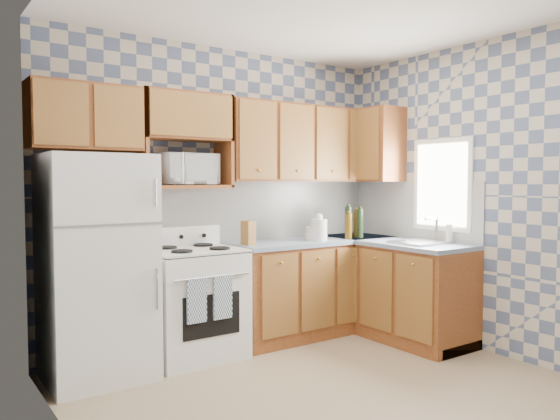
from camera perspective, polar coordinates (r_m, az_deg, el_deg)
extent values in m
plane|color=#91765A|center=(4.05, 5.80, -18.44)|extent=(3.40, 3.40, 0.00)
cube|color=slate|center=(5.09, -5.95, 1.52)|extent=(3.40, 0.02, 2.70)
cube|color=slate|center=(5.05, 20.66, 1.33)|extent=(0.02, 3.20, 2.70)
cube|color=white|center=(5.30, -2.10, -0.04)|extent=(2.60, 0.02, 0.56)
cube|color=white|center=(5.54, 13.73, 0.01)|extent=(0.02, 1.60, 0.56)
cube|color=white|center=(4.32, -18.61, -5.68)|extent=(0.75, 0.70, 1.68)
cube|color=white|center=(4.70, -9.02, -9.70)|extent=(0.76, 0.65, 0.90)
cube|color=silver|center=(4.62, -9.07, -4.19)|extent=(0.76, 0.65, 0.02)
cube|color=white|center=(4.86, -10.50, -2.72)|extent=(0.76, 0.08, 0.17)
cube|color=navy|center=(4.32, -8.70, -9.38)|extent=(0.16, 0.02, 0.34)
cube|color=navy|center=(4.42, -6.02, -9.07)|extent=(0.16, 0.02, 0.34)
cube|color=#612F12|center=(5.40, 3.43, -8.11)|extent=(1.75, 0.60, 0.88)
cube|color=#612F12|center=(5.42, 11.59, -8.12)|extent=(0.60, 1.60, 0.88)
cube|color=gray|center=(5.33, 3.48, -3.26)|extent=(1.77, 0.63, 0.04)
cube|color=gray|center=(5.35, 11.60, -3.29)|extent=(0.63, 1.60, 0.04)
cube|color=#612F12|center=(5.42, 2.59, 6.91)|extent=(1.75, 0.33, 0.74)
cube|color=#612F12|center=(4.47, -19.72, 9.11)|extent=(0.82, 0.33, 0.50)
cube|color=#612F12|center=(5.74, 9.39, 6.65)|extent=(0.33, 0.70, 0.74)
cube|color=#612F12|center=(4.73, -9.97, 2.40)|extent=(0.80, 0.33, 0.03)
imported|color=white|center=(4.77, -9.80, 4.21)|extent=(0.52, 0.39, 0.27)
cube|color=#B7B7BC|center=(5.12, 14.49, -3.33)|extent=(0.48, 0.40, 0.03)
cube|color=white|center=(5.31, 16.57, 2.55)|extent=(0.02, 0.66, 0.86)
cylinder|color=black|center=(5.44, 7.14, -1.30)|extent=(0.07, 0.07, 0.31)
cylinder|color=black|center=(5.46, 8.34, -1.40)|extent=(0.07, 0.07, 0.29)
cylinder|color=#4D3408|center=(5.57, 8.01, -1.42)|extent=(0.07, 0.07, 0.27)
cylinder|color=#4D3408|center=(5.33, 7.16, -1.72)|extent=(0.07, 0.07, 0.25)
cube|color=brown|center=(4.83, -3.33, -2.39)|extent=(0.12, 0.12, 0.21)
cylinder|color=white|center=(5.20, 4.08, -2.08)|extent=(0.16, 0.16, 0.20)
cylinder|color=silver|center=(5.19, 17.26, -2.39)|extent=(0.06, 0.06, 0.17)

